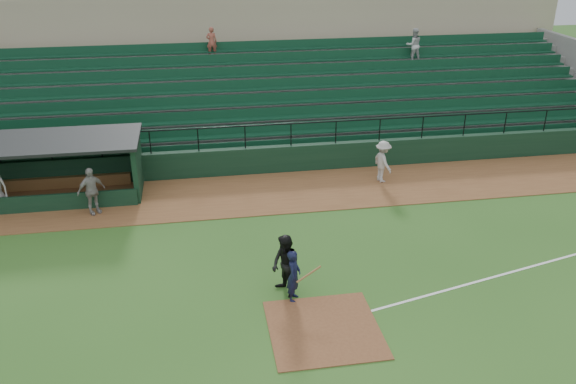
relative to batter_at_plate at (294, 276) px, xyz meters
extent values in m
plane|color=#2C581C|center=(0.57, -0.53, -0.81)|extent=(90.00, 90.00, 0.00)
cube|color=brown|center=(0.57, 7.47, -0.80)|extent=(40.00, 4.00, 0.03)
cube|color=brown|center=(0.57, -1.53, -0.80)|extent=(3.00, 3.00, 0.03)
cube|color=white|center=(8.57, 0.67, -0.81)|extent=(17.49, 4.44, 0.01)
cube|color=black|center=(0.57, 9.67, -0.21)|extent=(36.00, 0.35, 1.20)
cylinder|color=black|center=(0.57, 9.67, 1.39)|extent=(36.00, 0.06, 0.06)
cube|color=slate|center=(0.57, 14.57, 0.99)|extent=(36.00, 9.00, 3.60)
cube|color=#103C24|center=(0.57, 14.07, 1.44)|extent=(34.56, 8.00, 4.05)
cube|color=gray|center=(0.57, 21.07, 2.39)|extent=(38.00, 3.00, 6.40)
cube|color=slate|center=(0.57, 19.07, 2.89)|extent=(36.00, 2.00, 0.20)
imported|color=beige|center=(9.43, 16.37, 3.23)|extent=(0.86, 0.67, 1.78)
imported|color=#9B4939|center=(-1.35, 17.37, 3.55)|extent=(0.56, 0.36, 1.52)
cube|color=black|center=(-9.18, 9.87, 0.34)|extent=(8.50, 0.20, 2.30)
cube|color=black|center=(-4.93, 8.57, 0.34)|extent=(0.20, 2.60, 2.30)
cube|color=black|center=(-9.18, 8.57, 1.55)|extent=(8.90, 3.20, 0.12)
cube|color=olive|center=(-9.18, 9.47, -0.56)|extent=(7.65, 0.40, 0.50)
cube|color=black|center=(-9.18, 7.22, -0.46)|extent=(8.50, 0.12, 0.70)
imported|color=black|center=(0.00, 0.00, 0.00)|extent=(0.58, 0.69, 1.63)
cylinder|color=olive|center=(0.40, -0.20, 0.14)|extent=(0.79, 0.34, 0.35)
imported|color=black|center=(-0.19, 0.32, 0.15)|extent=(1.07, 1.16, 1.93)
imported|color=#ACA6A1|center=(5.19, 7.85, 0.11)|extent=(0.91, 1.28, 1.79)
imported|color=gray|center=(-6.52, 6.74, 0.14)|extent=(1.15, 0.96, 1.84)
camera|label=1|loc=(-2.54, -14.19, 9.34)|focal=36.70mm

